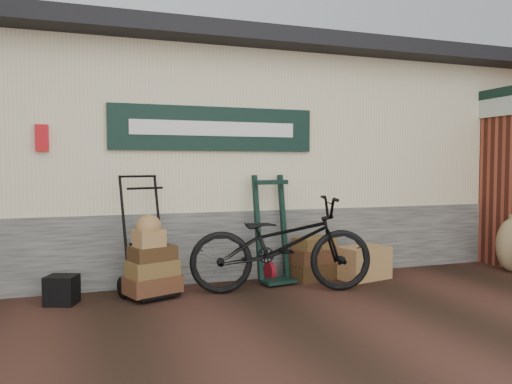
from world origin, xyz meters
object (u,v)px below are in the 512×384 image
wicker_hamper (363,262)px  black_trunk (62,290)px  green_barrow (273,229)px  suitcase_stack (313,258)px  bicycle (281,239)px  porter_trolley (146,234)px

wicker_hamper → black_trunk: wicker_hamper is taller
green_barrow → suitcase_stack: (0.56, -0.00, -0.40)m
wicker_hamper → bicycle: bearing=-167.2°
porter_trolley → suitcase_stack: porter_trolley is taller
wicker_hamper → black_trunk: bearing=-179.7°
black_trunk → green_barrow: bearing=4.9°
black_trunk → wicker_hamper: bearing=0.3°
green_barrow → bicycle: size_ratio=0.63×
black_trunk → bicycle: bicycle is taller
porter_trolley → wicker_hamper: bearing=-21.8°
suitcase_stack → black_trunk: size_ratio=2.03×
suitcase_stack → green_barrow: bearing=179.7°
wicker_hamper → bicycle: (-1.28, -0.29, 0.41)m
suitcase_stack → wicker_hamper: bearing=-16.5°
black_trunk → bicycle: 2.49m
suitcase_stack → black_trunk: (-3.07, -0.21, -0.12)m
porter_trolley → green_barrow: 1.61m
black_trunk → porter_trolley: bearing=4.8°
wicker_hamper → black_trunk: size_ratio=2.09×
porter_trolley → green_barrow: bearing=-15.7°
green_barrow → wicker_hamper: 1.31m
porter_trolley → wicker_hamper: (2.81, -0.05, -0.49)m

